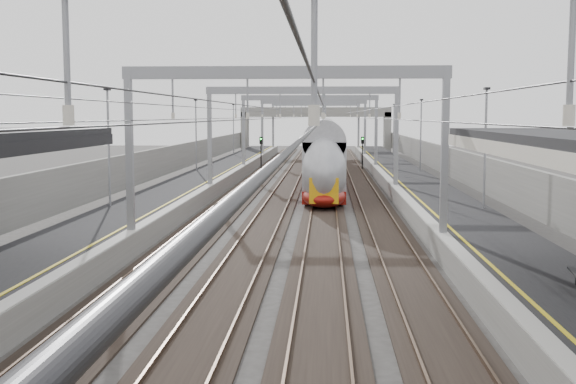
# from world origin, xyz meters

# --- Properties ---
(platform_left) EXTENTS (4.00, 120.00, 1.00)m
(platform_left) POSITION_xyz_m (-8.00, 45.00, 0.50)
(platform_left) COLOR black
(platform_left) RESTS_ON ground
(platform_right) EXTENTS (4.00, 120.00, 1.00)m
(platform_right) POSITION_xyz_m (8.00, 45.00, 0.50)
(platform_right) COLOR black
(platform_right) RESTS_ON ground
(tracks) EXTENTS (11.40, 140.00, 0.20)m
(tracks) POSITION_xyz_m (0.00, 45.00, 0.05)
(tracks) COLOR black
(tracks) RESTS_ON ground
(overhead_line) EXTENTS (13.00, 140.00, 6.60)m
(overhead_line) POSITION_xyz_m (0.00, 51.62, 6.14)
(overhead_line) COLOR gray
(overhead_line) RESTS_ON platform_left
(overbridge) EXTENTS (22.00, 2.20, 6.90)m
(overbridge) POSITION_xyz_m (0.00, 100.00, 5.31)
(overbridge) COLOR slate
(overbridge) RESTS_ON ground
(wall_left) EXTENTS (0.30, 120.00, 3.20)m
(wall_left) POSITION_xyz_m (-11.20, 45.00, 1.60)
(wall_left) COLOR slate
(wall_left) RESTS_ON ground
(wall_right) EXTENTS (0.30, 120.00, 3.20)m
(wall_right) POSITION_xyz_m (11.20, 45.00, 1.60)
(wall_right) COLOR slate
(wall_right) RESTS_ON ground
(train) EXTENTS (2.72, 49.62, 4.31)m
(train) POSITION_xyz_m (1.50, 58.08, 2.11)
(train) COLOR maroon
(train) RESTS_ON ground
(signal_green) EXTENTS (0.32, 0.32, 3.48)m
(signal_green) POSITION_xyz_m (-5.20, 68.25, 2.42)
(signal_green) COLOR black
(signal_green) RESTS_ON ground
(signal_red_near) EXTENTS (0.32, 0.32, 3.48)m
(signal_red_near) POSITION_xyz_m (3.20, 62.84, 2.42)
(signal_red_near) COLOR black
(signal_red_near) RESTS_ON ground
(signal_red_far) EXTENTS (0.32, 0.32, 3.48)m
(signal_red_far) POSITION_xyz_m (5.40, 69.45, 2.42)
(signal_red_far) COLOR black
(signal_red_far) RESTS_ON ground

